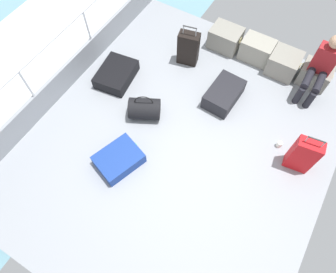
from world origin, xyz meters
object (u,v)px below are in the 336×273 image
Objects in this scene: cargo_crate_1 at (257,50)px; suitcase_0 at (116,74)px; cargo_crate_3 at (315,75)px; passenger_seated at (321,67)px; suitcase_3 at (303,155)px; duffel_bag at (145,109)px; suitcase_4 at (224,94)px; cargo_crate_0 at (225,38)px; cargo_crate_2 at (284,63)px; paper_cup at (279,144)px; suitcase_1 at (119,159)px; suitcase_2 at (188,48)px.

cargo_crate_1 is 2.51m from suitcase_0.
cargo_crate_3 is (1.06, 0.00, -0.02)m from cargo_crate_1.
suitcase_0 is at bearing -152.88° from passenger_seated.
passenger_seated is (1.06, -0.18, 0.34)m from cargo_crate_1.
passenger_seated reaches higher than suitcase_3.
passenger_seated is 2.84m from duffel_bag.
cargo_crate_3 reaches higher than suitcase_4.
duffel_bag is (-0.43, -2.04, -0.02)m from cargo_crate_0.
cargo_crate_3 is (0.54, 0.05, -0.02)m from cargo_crate_2.
suitcase_3 is (0.29, -1.66, 0.16)m from cargo_crate_3.
duffel_bag is 5.90× the size of paper_cup.
cargo_crate_0 is at bearing 52.71° from suitcase_0.
suitcase_3 is at bearing -20.02° from suitcase_4.
suitcase_4 reaches higher than suitcase_1.
cargo_crate_0 is at bearing 140.08° from suitcase_3.
cargo_crate_1 is at bearing 174.61° from cargo_crate_2.
suitcase_1 is at bearing -142.65° from paper_cup.
passenger_seated is 1.52m from suitcase_3.
passenger_seated is at bearing -13.28° from cargo_crate_2.
suitcase_1 is at bearing -95.77° from cargo_crate_0.
cargo_crate_2 is 0.54m from cargo_crate_3.
cargo_crate_0 is 0.60m from cargo_crate_1.
suitcase_2 reaches higher than suitcase_1.
suitcase_0 is (-2.93, -1.68, -0.07)m from cargo_crate_3.
cargo_crate_1 reaches higher than cargo_crate_3.
suitcase_4 is at bearing 159.98° from suitcase_3.
suitcase_1 is at bearing -113.92° from suitcase_4.
suitcase_2 is at bearing 48.73° from suitcase_0.
cargo_crate_3 is at bearing 89.02° from paper_cup.
cargo_crate_3 is 1.49m from paper_cup.
passenger_seated reaches higher than cargo_crate_1.
suitcase_2 is (0.86, 0.98, 0.20)m from suitcase_0.
cargo_crate_0 is 2.08m from suitcase_0.
cargo_crate_0 is at bearing 178.50° from cargo_crate_2.
paper_cup is at bearing -41.72° from cargo_crate_0.
suitcase_2 reaches higher than paper_cup.
cargo_crate_2 is 0.67× the size of suitcase_2.
suitcase_2 reaches higher than cargo_crate_1.
suitcase_3 is at bearing -39.92° from cargo_crate_0.
cargo_crate_3 is 0.68× the size of suitcase_1.
duffel_bag reaches higher than cargo_crate_1.
duffel_bag reaches higher than cargo_crate_0.
suitcase_2 is at bearing -157.03° from cargo_crate_2.
passenger_seated reaches higher than paper_cup.
suitcase_0 reaches higher than suitcase_1.
cargo_crate_1 is at bearing 63.36° from duffel_bag.
cargo_crate_2 reaches higher than cargo_crate_3.
cargo_crate_0 is 1.13m from cargo_crate_2.
cargo_crate_2 is at bearing 63.94° from suitcase_1.
passenger_seated is 1.55m from suitcase_4.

